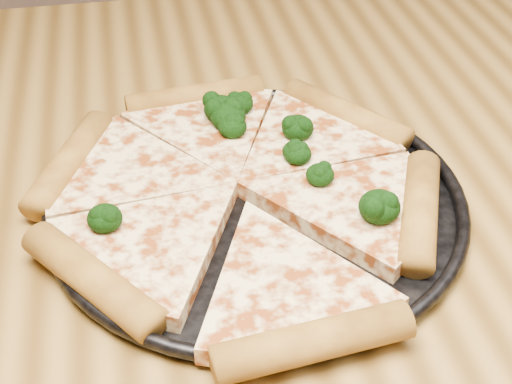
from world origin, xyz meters
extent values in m
cube|color=olive|center=(0.00, 0.00, 0.73)|extent=(1.20, 0.90, 0.04)
cylinder|color=black|center=(-0.03, 0.00, 0.75)|extent=(0.33, 0.33, 0.01)
torus|color=black|center=(-0.03, 0.00, 0.76)|extent=(0.34, 0.34, 0.01)
cylinder|color=#A77629|center=(0.08, 0.10, 0.77)|extent=(0.10, 0.12, 0.03)
cylinder|color=#A77629|center=(-0.06, 0.16, 0.77)|extent=(0.14, 0.04, 0.03)
cylinder|color=#A77629|center=(-0.18, 0.07, 0.77)|extent=(0.08, 0.13, 0.03)
cylinder|color=#A77629|center=(-0.16, -0.07, 0.77)|extent=(0.10, 0.12, 0.03)
cylinder|color=#A77629|center=(-0.02, -0.16, 0.77)|extent=(0.14, 0.04, 0.03)
cylinder|color=#A77629|center=(0.09, -0.05, 0.77)|extent=(0.08, 0.13, 0.03)
ellipsoid|color=black|center=(0.01, 0.04, 0.78)|extent=(0.02, 0.02, 0.02)
ellipsoid|color=black|center=(-0.03, 0.10, 0.78)|extent=(0.03, 0.03, 0.02)
ellipsoid|color=black|center=(-0.03, 0.09, 0.78)|extent=(0.03, 0.03, 0.02)
ellipsoid|color=black|center=(0.02, 0.07, 0.78)|extent=(0.03, 0.03, 0.02)
ellipsoid|color=black|center=(-0.15, -0.02, 0.78)|extent=(0.03, 0.03, 0.02)
ellipsoid|color=black|center=(-0.04, 0.11, 0.78)|extent=(0.03, 0.03, 0.02)
ellipsoid|color=black|center=(0.03, 0.00, 0.78)|extent=(0.02, 0.02, 0.02)
ellipsoid|color=black|center=(-0.02, 0.12, 0.78)|extent=(0.03, 0.03, 0.02)
ellipsoid|color=black|center=(0.06, -0.05, 0.78)|extent=(0.03, 0.03, 0.02)
ellipsoid|color=black|center=(0.02, 0.03, 0.78)|extent=(0.02, 0.02, 0.02)
camera|label=1|loc=(-0.11, -0.46, 1.13)|focal=51.43mm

